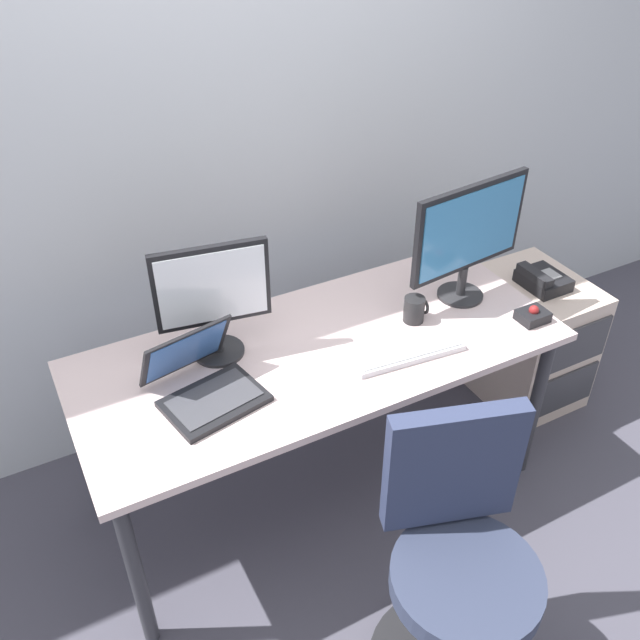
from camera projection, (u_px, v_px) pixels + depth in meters
The scene contains 12 objects.
ground_plane at pixel (320, 486), 2.85m from camera, with size 8.00×8.00×0.00m, color #44434E.
back_wall at pixel (230, 103), 2.55m from camera, with size 6.00×0.10×2.80m, color #B8BDC5.
desk at pixel (320, 363), 2.46m from camera, with size 1.74×0.74×0.74m.
file_cabinet at pixel (527, 339), 3.18m from camera, with size 0.42×0.53×0.61m.
desk_phone at pixel (542, 280), 2.97m from camera, with size 0.17×0.20×0.09m.
office_chair at pixel (457, 572), 2.02m from camera, with size 0.52×0.54×0.96m.
monitor_main at pixel (469, 234), 2.53m from camera, with size 0.53×0.18×0.48m.
monitor_side at pixel (213, 295), 2.26m from camera, with size 0.39×0.18×0.43m.
keyboard at pixel (406, 350), 2.39m from camera, with size 0.42×0.17×0.03m.
laptop at pixel (204, 382), 2.19m from camera, with size 0.37×0.38×0.22m.
trackball_mouse at pixel (533, 315), 2.54m from camera, with size 0.11×0.09×0.07m.
coffee_mug at pixel (415, 309), 2.53m from camera, with size 0.09×0.08×0.10m.
Camera 1 is at (-0.90, -1.69, 2.23)m, focal length 38.30 mm.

